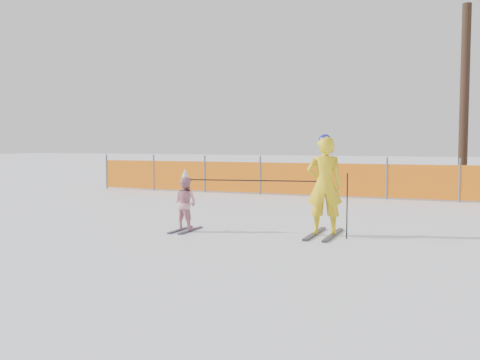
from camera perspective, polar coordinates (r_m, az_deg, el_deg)
name	(u,v)px	position (r m, az deg, el deg)	size (l,w,h in m)	color
ground	(229,238)	(9.46, -1.15, -6.25)	(120.00, 120.00, 0.00)	white
adult	(324,185)	(9.76, 9.00, -0.54)	(0.73, 1.43, 1.84)	black
child	(185,203)	(10.24, -5.86, -2.40)	(0.55, 0.91, 1.19)	black
ski_poles	(283,189)	(9.73, 4.57, -0.92)	(2.92, 0.47, 1.16)	black
safety_fence	(291,178)	(17.05, 5.49, 0.19)	(14.14, 0.06, 1.25)	#595960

